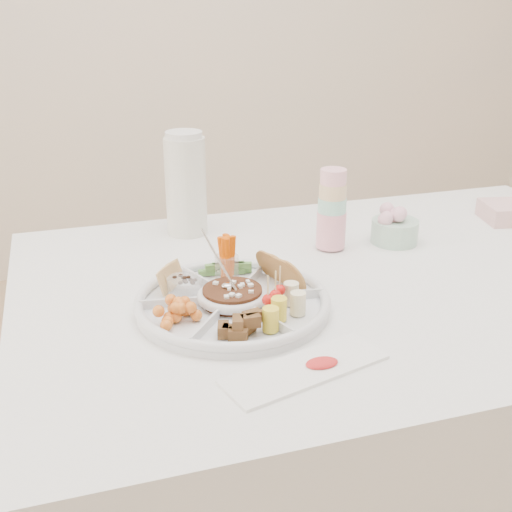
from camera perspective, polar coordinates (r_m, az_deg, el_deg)
name	(u,v)px	position (r m, az deg, el deg)	size (l,w,h in m)	color
dining_table	(355,415)	(1.64, 8.77, -13.83)	(1.52, 1.02, 0.76)	white
party_tray	(232,299)	(1.27, -2.11, -3.88)	(0.38, 0.38, 0.04)	silver
bean_dip	(232,296)	(1.26, -2.11, -3.57)	(0.12, 0.12, 0.04)	#4D2B11
tortillas	(283,273)	(1.33, 2.38, -1.50)	(0.10, 0.10, 0.06)	#A66532
carrot_cucumber	(225,255)	(1.37, -2.76, 0.07)	(0.10, 0.10, 0.09)	#DE4F00
pita_raisins	(173,279)	(1.31, -7.35, -2.08)	(0.10, 0.10, 0.05)	#D8B770
cherries	(176,312)	(1.20, -7.15, -4.99)	(0.10, 0.10, 0.04)	orange
granola_chunks	(241,325)	(1.14, -1.37, -6.12)	(0.09, 0.09, 0.04)	#52391A
banana_tomato	(296,293)	(1.21, 3.54, -3.32)	(0.10, 0.10, 0.08)	#FFFD69
cup_stack	(332,211)	(1.55, 6.76, 4.04)	(0.07, 0.07, 0.20)	#A4C09D
thermos	(186,183)	(1.65, -6.27, 6.50)	(0.10, 0.10, 0.27)	silver
flower_bowl	(395,226)	(1.63, 12.25, 2.63)	(0.12, 0.12, 0.09)	silver
napkin_stack	(511,212)	(1.90, 21.70, 3.65)	(0.15, 0.13, 0.05)	beige
placemat	(305,369)	(1.08, 4.38, -9.98)	(0.29, 0.10, 0.01)	white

